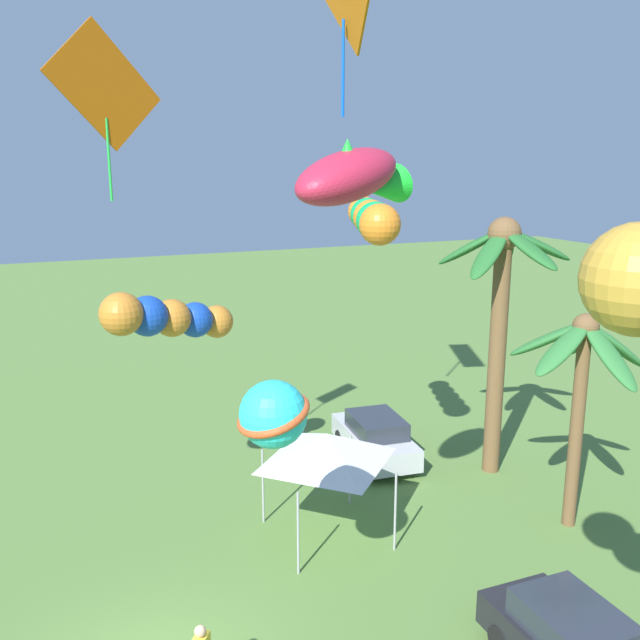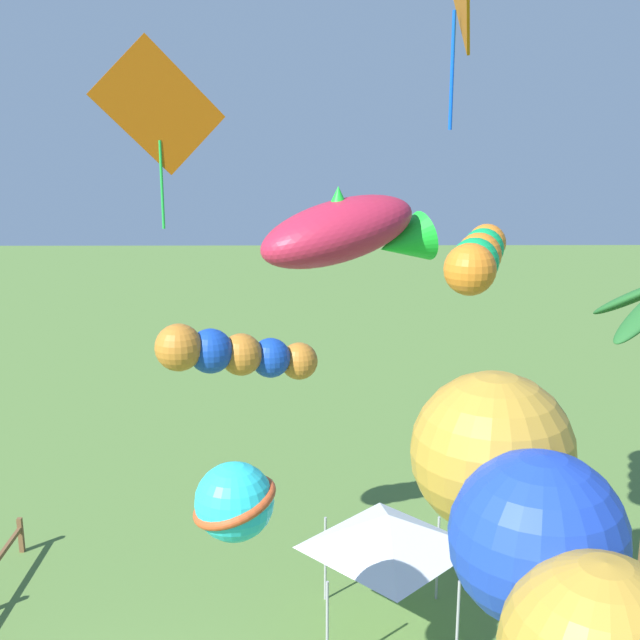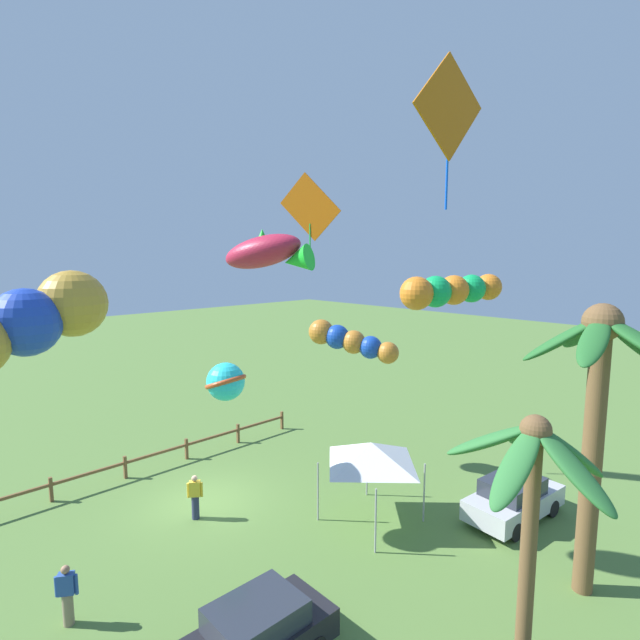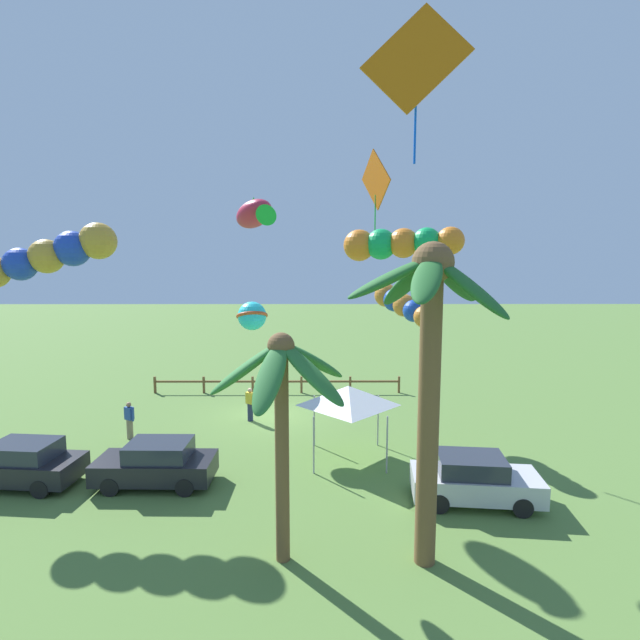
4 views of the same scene
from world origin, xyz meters
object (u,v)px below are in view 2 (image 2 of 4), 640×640
parked_car_2 (502,519)px  kite_tube_6 (478,257)px  kite_fish_5 (348,232)px  kite_ball_2 (234,502)px  kite_diamond_1 (158,109)px  kite_tube_4 (233,354)px  kite_tube_0 (580,619)px  festival_tent (388,531)px

parked_car_2 → kite_tube_6: bearing=-32.1°
kite_fish_5 → kite_ball_2: bearing=-76.2°
kite_diamond_1 → kite_tube_4: 5.73m
parked_car_2 → kite_diamond_1: size_ratio=1.05×
kite_tube_6 → kite_ball_2: bearing=-41.1°
kite_fish_5 → kite_tube_6: kite_fish_5 is taller
kite_diamond_1 → kite_tube_4: size_ratio=1.05×
kite_diamond_1 → kite_ball_2: 8.27m
kite_tube_0 → kite_tube_6: 12.25m
kite_ball_2 → kite_tube_4: (-6.51, -0.64, 0.45)m
kite_fish_5 → parked_car_2: bearing=148.7°
parked_car_2 → kite_diamond_1: 13.33m
kite_tube_0 → kite_tube_6: kite_tube_0 is taller
kite_ball_2 → kite_fish_5: kite_fish_5 is taller
festival_tent → kite_tube_4: (-2.54, -3.43, 3.17)m
kite_tube_4 → kite_tube_6: bearing=78.3°
kite_tube_0 → kite_tube_6: (-12.12, 1.78, 0.33)m
kite_fish_5 → kite_tube_6: size_ratio=0.81×
parked_car_2 → kite_diamond_1: kite_diamond_1 is taller
kite_fish_5 → kite_tube_6: (-4.98, 2.98, -1.20)m
parked_car_2 → kite_tube_0: size_ratio=0.86×
festival_tent → parked_car_2: bearing=137.9°
festival_tent → kite_ball_2: 5.56m
kite_tube_0 → kite_diamond_1: (-12.15, -4.84, 3.36)m
kite_tube_0 → kite_diamond_1: 13.50m
parked_car_2 → kite_fish_5: size_ratio=1.35×
kite_diamond_1 → kite_fish_5: bearing=36.0°
kite_tube_0 → kite_fish_5: size_ratio=1.57×
kite_tube_0 → kite_ball_2: 7.76m
parked_car_2 → kite_ball_2: kite_ball_2 is taller
parked_car_2 → kite_tube_6: kite_tube_6 is taller
parked_car_2 → kite_ball_2: size_ratio=2.52×
kite_ball_2 → kite_tube_4: bearing=-174.4°
kite_ball_2 → kite_tube_6: size_ratio=0.43×
kite_ball_2 → kite_tube_4: 6.56m
kite_diamond_1 → parked_car_2: bearing=105.7°
parked_car_2 → kite_fish_5: kite_fish_5 is taller
festival_tent → kite_tube_6: (-1.43, 1.92, 5.62)m
kite_diamond_1 → kite_tube_6: size_ratio=1.04×
festival_tent → kite_fish_5: size_ratio=0.95×
parked_car_2 → festival_tent: size_ratio=1.42×
kite_diamond_1 → kite_fish_5: size_ratio=1.29×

